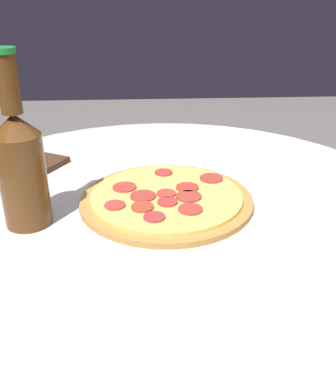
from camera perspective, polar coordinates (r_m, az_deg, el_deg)
table at (r=0.85m, az=-0.24°, el=-12.63°), size 0.93×0.93×0.77m
pizza at (r=0.73m, az=-0.02°, el=-0.85°), size 0.30×0.30×0.02m
beer_bottle at (r=0.67m, az=-19.03°, el=3.52°), size 0.07×0.07×0.26m
pizza_paddle at (r=0.95m, az=-20.71°, el=3.66°), size 0.22×0.30×0.02m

